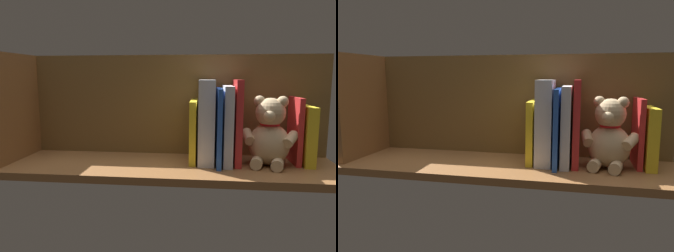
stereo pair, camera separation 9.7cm
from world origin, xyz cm
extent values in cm
cube|color=brown|center=(0.00, 0.00, -1.10)|extent=(101.01, 30.66, 2.20)
cube|color=brown|center=(0.00, -13.08, 16.63)|extent=(101.01, 1.50, 33.25)
cube|color=brown|center=(48.51, 0.00, 16.63)|extent=(2.40, 24.66, 33.25)
cube|color=yellow|center=(-41.14, -4.75, 8.77)|extent=(3.01, 14.36, 17.54)
cube|color=red|center=(-38.27, -5.31, 10.01)|extent=(1.48, 13.24, 20.02)
ellipsoid|color=#D1B284|center=(-30.07, -1.55, 6.26)|extent=(14.17, 13.27, 12.52)
sphere|color=#D1B284|center=(-30.07, -1.55, 15.75)|extent=(8.61, 8.61, 8.61)
sphere|color=#D1B284|center=(-33.19, -0.75, 18.98)|extent=(3.33, 3.33, 3.33)
sphere|color=#D1B284|center=(-26.94, -2.36, 18.98)|extent=(3.33, 3.33, 3.33)
sphere|color=beige|center=(-29.15, 1.99, 15.10)|extent=(3.33, 3.33, 3.33)
cylinder|color=#D1B284|center=(-35.44, 1.44, 8.45)|extent=(5.90, 6.73, 4.63)
cylinder|color=#D1B284|center=(-23.92, -1.52, 8.45)|extent=(3.52, 6.41, 4.63)
cylinder|color=#D1B284|center=(-31.47, 4.30, 1.66)|extent=(4.39, 5.38, 3.33)
cylinder|color=#D1B284|center=(-26.01, 2.90, 1.66)|extent=(4.39, 5.38, 3.33)
torus|color=red|center=(-30.07, -1.55, 12.32)|extent=(6.96, 6.96, 0.98)
cube|color=red|center=(-20.68, -3.73, 12.62)|extent=(1.94, 16.40, 25.24)
cube|color=silver|center=(-17.76, -3.20, 11.73)|extent=(2.76, 17.47, 23.46)
cube|color=blue|center=(-15.15, -2.33, 11.39)|extent=(1.33, 19.21, 22.77)
cube|color=silver|center=(-11.49, -3.62, 12.60)|extent=(4.76, 16.42, 25.20)
cube|color=yellow|center=(-7.50, -4.18, 9.45)|extent=(1.98, 15.50, 18.90)
camera|label=1|loc=(-11.03, 95.07, 26.13)|focal=34.45mm
camera|label=2|loc=(-20.57, 93.47, 26.13)|focal=34.45mm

